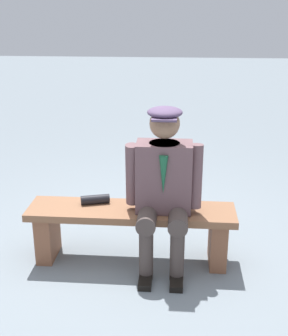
# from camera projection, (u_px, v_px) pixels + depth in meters

# --- Properties ---
(ground_plane) EXTENTS (30.00, 30.00, 0.00)m
(ground_plane) POSITION_uv_depth(u_px,v_px,m) (132.00, 259.00, 3.81)
(ground_plane) COLOR slate
(bench) EXTENTS (1.67, 0.39, 0.47)m
(bench) POSITION_uv_depth(u_px,v_px,m) (131.00, 224.00, 3.70)
(bench) COLOR brown
(bench) RESTS_ON ground
(seated_man) EXTENTS (0.60, 0.57, 1.31)m
(seated_man) POSITION_uv_depth(u_px,v_px,m) (164.00, 183.00, 3.48)
(seated_man) COLOR brown
(seated_man) RESTS_ON ground
(rolled_magazine) EXTENTS (0.24, 0.14, 0.07)m
(rolled_magazine) POSITION_uv_depth(u_px,v_px,m) (95.00, 199.00, 3.73)
(rolled_magazine) COLOR black
(rolled_magazine) RESTS_ON bench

